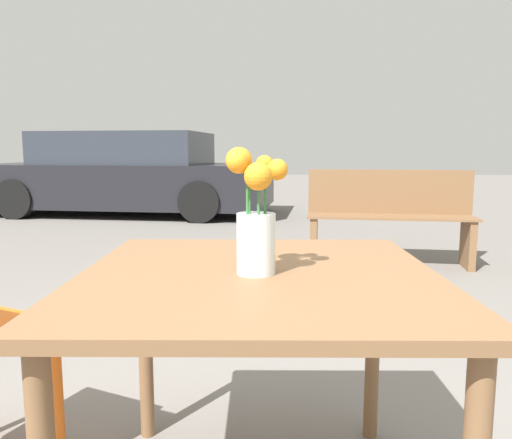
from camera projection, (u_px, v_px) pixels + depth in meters
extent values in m
cube|color=brown|center=(259.00, 277.00, 1.30)|extent=(0.95, 0.97, 0.03)
cylinder|color=brown|center=(145.00, 345.00, 1.77)|extent=(0.05, 0.05, 0.68)
cylinder|color=brown|center=(373.00, 346.00, 1.76)|extent=(0.05, 0.05, 0.68)
cylinder|color=silver|center=(256.00, 244.00, 1.27)|extent=(0.10, 0.10, 0.16)
cylinder|color=silver|center=(256.00, 256.00, 1.28)|extent=(0.09, 0.09, 0.09)
cylinder|color=#337038|center=(265.00, 223.00, 1.27)|extent=(0.01, 0.01, 0.24)
sphere|color=orange|center=(277.00, 170.00, 1.25)|extent=(0.05, 0.05, 0.05)
cylinder|color=#337038|center=(259.00, 220.00, 1.28)|extent=(0.01, 0.01, 0.26)
sphere|color=orange|center=(264.00, 164.00, 1.28)|extent=(0.05, 0.05, 0.05)
cylinder|color=#337038|center=(250.00, 219.00, 1.27)|extent=(0.01, 0.01, 0.26)
sphere|color=orange|center=(239.00, 160.00, 1.27)|extent=(0.07, 0.07, 0.07)
cylinder|color=#337038|center=(247.00, 220.00, 1.25)|extent=(0.01, 0.01, 0.26)
sphere|color=orange|center=(237.00, 162.00, 1.21)|extent=(0.05, 0.05, 0.05)
cylinder|color=#337038|center=(257.00, 228.00, 1.25)|extent=(0.01, 0.01, 0.22)
sphere|color=orange|center=(258.00, 176.00, 1.20)|extent=(0.07, 0.07, 0.07)
cylinder|color=orange|center=(58.00, 394.00, 1.65)|extent=(0.03, 0.03, 0.45)
cube|color=brown|center=(390.00, 217.00, 4.42)|extent=(1.49, 0.52, 0.02)
cube|color=brown|center=(389.00, 192.00, 4.55)|extent=(1.46, 0.20, 0.40)
cube|color=brown|center=(468.00, 244.00, 4.35)|extent=(0.10, 0.33, 0.43)
cube|color=brown|center=(314.00, 240.00, 4.55)|extent=(0.10, 0.33, 0.43)
cube|color=black|center=(128.00, 185.00, 8.11)|extent=(4.76, 2.30, 0.67)
cube|color=#2D333D|center=(126.00, 148.00, 8.03)|extent=(2.69, 1.94, 0.50)
cylinder|color=black|center=(224.00, 192.00, 8.78)|extent=(0.62, 0.24, 0.60)
cylinder|color=black|center=(199.00, 202.00, 7.09)|extent=(0.62, 0.24, 0.60)
cylinder|color=black|center=(73.00, 190.00, 9.18)|extent=(0.62, 0.24, 0.60)
cylinder|color=black|center=(15.00, 199.00, 7.48)|extent=(0.62, 0.24, 0.60)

